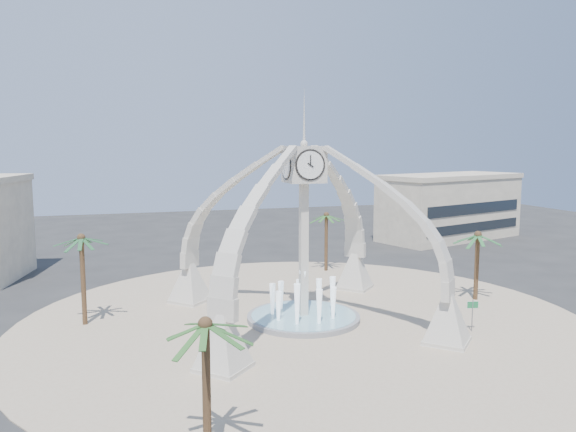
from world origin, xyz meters
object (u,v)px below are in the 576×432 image
object	(u,v)px
palm_east	(478,236)
fountain	(303,317)
palm_north	(326,216)
clock_tower	(304,230)
palm_west	(81,239)
street_sign	(473,309)
palm_south	(205,326)

from	to	relation	value
palm_east	fountain	bearing A→B (deg)	-176.09
palm_east	palm_north	distance (m)	15.42
clock_tower	palm_north	xyz separation A→B (m)	(7.21, 14.35, -0.99)
palm_west	street_sign	world-z (taller)	palm_west
fountain	palm_east	distance (m)	15.78
clock_tower	fountain	size ratio (longest dim) A/B	2.24
palm_north	palm_west	bearing A→B (deg)	-153.73
palm_east	palm_west	world-z (taller)	palm_west
fountain	palm_west	xyz separation A→B (m)	(-14.76, 3.51, 5.72)
fountain	palm_south	distance (m)	18.70
fountain	palm_east	size ratio (longest dim) A/B	1.33
fountain	palm_east	bearing A→B (deg)	3.91
palm_west	street_sign	xyz separation A→B (m)	(24.69, -9.15, -4.43)
palm_west	palm_north	distance (m)	24.51
palm_west	street_sign	distance (m)	26.69
clock_tower	street_sign	size ratio (longest dim) A/B	8.09
fountain	street_sign	size ratio (longest dim) A/B	3.61
palm_south	street_sign	bearing A→B (deg)	27.04
clock_tower	palm_south	world-z (taller)	clock_tower
street_sign	palm_north	bearing A→B (deg)	109.52
fountain	street_sign	distance (m)	11.49
palm_west	palm_north	bearing A→B (deg)	26.27
palm_east	street_sign	xyz separation A→B (m)	(-5.03, -6.66, -3.64)
palm_east	palm_south	distance (m)	29.28
palm_north	street_sign	size ratio (longest dim) A/B	2.82
fountain	street_sign	bearing A→B (deg)	-29.60
palm_north	palm_south	world-z (taller)	palm_north
palm_north	street_sign	bearing A→B (deg)	-82.26
palm_north	palm_south	distance (m)	34.04
palm_south	street_sign	xyz separation A→B (m)	(19.19, 9.79, -3.78)
palm_north	street_sign	xyz separation A→B (m)	(2.72, -19.99, -3.92)
palm_north	street_sign	distance (m)	20.55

